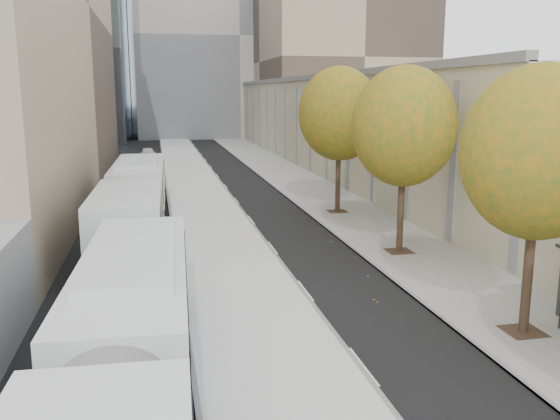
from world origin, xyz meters
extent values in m
cube|color=silver|center=(-3.88, 35.00, 0.07)|extent=(4.25, 150.00, 0.15)
cube|color=gray|center=(4.12, 35.00, 0.04)|extent=(4.75, 150.00, 0.08)
cube|color=gray|center=(15.50, 64.00, 4.00)|extent=(18.00, 92.00, 8.00)
cube|color=#A09994|center=(6.00, 96.00, 15.00)|extent=(30.00, 18.00, 30.00)
cylinder|color=#312718|center=(3.60, 13.00, 1.70)|extent=(0.28, 0.28, 3.24)
sphere|color=#2A591C|center=(3.60, 13.00, 5.26)|extent=(4.20, 4.20, 4.20)
cylinder|color=#312718|center=(3.60, 22.00, 1.77)|extent=(0.28, 0.28, 3.38)
sphere|color=#2A591C|center=(3.60, 22.00, 5.48)|extent=(4.40, 4.40, 4.40)
cylinder|color=#312718|center=(3.60, 31.00, 1.83)|extent=(0.28, 0.28, 3.51)
sphere|color=#2A591C|center=(3.60, 31.00, 5.70)|extent=(4.60, 4.60, 4.60)
cube|color=silver|center=(-7.41, 9.16, 1.45)|extent=(3.20, 17.52, 2.90)
cube|color=black|center=(-7.41, 9.16, 1.99)|extent=(3.24, 16.82, 1.01)
cube|color=silver|center=(-7.67, 28.04, 1.53)|extent=(3.08, 18.38, 3.05)
cube|color=black|center=(-7.67, 28.04, 2.09)|extent=(3.13, 17.64, 1.06)
cube|color=#177641|center=(-7.67, 18.91, 1.17)|extent=(1.93, 0.11, 1.18)
imported|color=white|center=(-7.40, 61.09, 0.64)|extent=(1.65, 3.83, 1.29)
camera|label=1|loc=(-6.61, -1.32, 6.88)|focal=38.00mm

